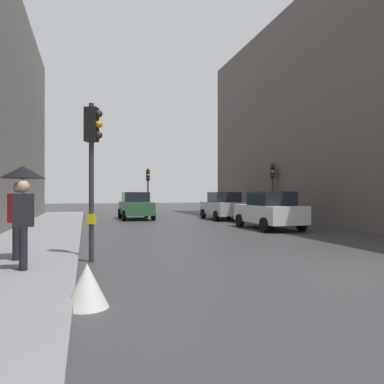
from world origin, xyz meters
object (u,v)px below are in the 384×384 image
Objects in this scene: pedestrian_in_dark_coat at (23,221)px; traffic_light_far_median at (148,183)px; car_white_compact at (269,210)px; car_green_estate at (136,206)px; traffic_light_mid_street at (272,181)px; traffic_light_near_right at (92,153)px; car_silver_hatchback at (223,206)px; pedestrian_with_umbrella at (22,186)px; warning_sign_triangle at (87,285)px.

traffic_light_far_median is at bearing 74.57° from pedestrian_in_dark_coat.
car_green_estate is at bearing 120.48° from car_white_compact.
traffic_light_mid_street is at bearing 61.05° from car_white_compact.
pedestrian_in_dark_coat is at bearing -104.53° from car_green_estate.
traffic_light_near_right is 0.92× the size of car_silver_hatchback.
traffic_light_far_median reaches higher than car_white_compact.
car_green_estate and car_white_compact have the same top height.
car_white_compact is at bearing -59.52° from car_green_estate.
traffic_light_far_median reaches higher than pedestrian_with_umbrella.
car_silver_hatchback is at bearing 53.96° from pedestrian_with_umbrella.
warning_sign_triangle is at bearing -68.63° from pedestrian_with_umbrella.
traffic_light_mid_street is 16.93m from pedestrian_with_umbrella.
pedestrian_in_dark_coat reaches higher than warning_sign_triangle.
car_silver_hatchback and car_white_compact have the same top height.
car_green_estate is at bearing -108.78° from traffic_light_far_median.
car_green_estate is 10.15m from car_white_compact.
car_green_estate is 16.26m from pedestrian_with_umbrella.
car_green_estate is at bearing 75.47° from pedestrian_in_dark_coat.
traffic_light_far_median is 20.90m from pedestrian_with_umbrella.
pedestrian_in_dark_coat is at bearing -123.10° from car_silver_hatchback.
car_silver_hatchback is 17.74m from pedestrian_in_dark_coat.
traffic_light_far_median is 0.86× the size of car_green_estate.
traffic_light_mid_street is at bearing -53.33° from traffic_light_far_median.
traffic_light_near_right is at bearing -121.80° from car_silver_hatchback.
traffic_light_mid_street is at bearing -27.23° from car_green_estate.
pedestrian_in_dark_coat is (-1.35, -1.41, -1.54)m from traffic_light_near_right.
pedestrian_with_umbrella is (-9.91, -13.62, 0.96)m from car_silver_hatchback.
car_silver_hatchback is 19.25m from warning_sign_triangle.
car_silver_hatchback is (-2.44, 2.05, -1.55)m from traffic_light_mid_street.
warning_sign_triangle is at bearing -116.13° from car_silver_hatchback.
pedestrian_with_umbrella is 1.45m from pedestrian_in_dark_coat.
traffic_light_far_median is at bearing 71.22° from car_green_estate.
traffic_light_near_right is at bearing 87.95° from warning_sign_triangle.
car_white_compact is at bearing 39.23° from traffic_light_near_right.
car_green_estate is 19.49m from warning_sign_triangle.
pedestrian_with_umbrella is (-4.58, -15.57, 0.96)m from car_green_estate.
car_green_estate is at bearing 78.95° from traffic_light_near_right.
traffic_light_mid_street reaches higher than warning_sign_triangle.
pedestrian_in_dark_coat is 2.72× the size of warning_sign_triangle.
traffic_light_far_median is 22.07m from pedestrian_in_dark_coat.
car_silver_hatchback is 2.38× the size of pedestrian_in_dark_coat.
car_white_compact is (-0.18, -6.79, 0.00)m from car_silver_hatchback.
traffic_light_near_right reaches higher than pedestrian_with_umbrella.
warning_sign_triangle is (-10.92, -15.23, -2.10)m from traffic_light_mid_street.
traffic_light_far_median is at bearing 121.00° from car_silver_hatchback.
car_silver_hatchback and car_green_estate have the same top height.
car_green_estate is (-7.77, 4.00, -1.55)m from traffic_light_mid_street.
car_silver_hatchback is (8.34, 13.45, -1.79)m from traffic_light_near_right.
car_white_compact is at bearing 51.67° from warning_sign_triangle.
warning_sign_triangle is (-4.65, -23.65, -2.17)m from traffic_light_far_median.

